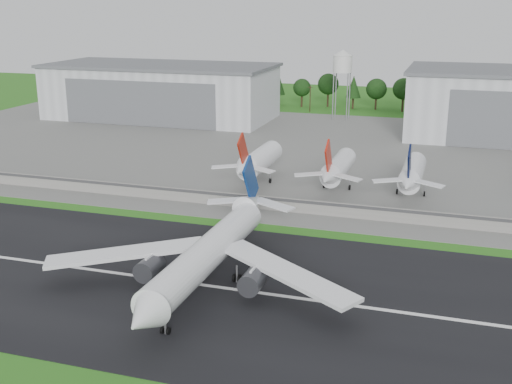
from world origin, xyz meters
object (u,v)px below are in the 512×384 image
(main_airliner, at_px, (206,262))
(parked_jet_red_b, at_px, (336,169))
(parked_jet_red_a, at_px, (257,162))
(parked_jet_navy, at_px, (412,174))

(main_airliner, relative_size, parked_jet_red_b, 1.89)
(main_airliner, distance_m, parked_jet_red_a, 68.08)
(parked_jet_red_a, relative_size, parked_jet_navy, 1.00)
(parked_jet_navy, bearing_deg, parked_jet_red_a, 179.95)
(main_airliner, height_order, parked_jet_red_b, main_airliner)
(parked_jet_red_b, distance_m, parked_jet_navy, 19.53)
(main_airliner, xyz_separation_m, parked_jet_red_a, (-11.84, 67.02, 1.47))
(parked_jet_red_b, bearing_deg, main_airliner, -98.85)
(main_airliner, relative_size, parked_jet_navy, 1.89)
(parked_jet_red_a, bearing_deg, parked_jet_red_b, -0.11)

